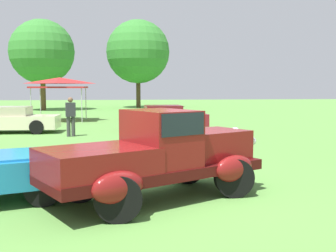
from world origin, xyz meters
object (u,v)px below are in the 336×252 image
at_px(feature_pickup_truck, 157,154).
at_px(canopy_tent_left_field, 60,82).
at_px(show_car_cream, 12,120).
at_px(spectator_by_row, 71,115).
at_px(show_car_burgundy, 166,118).

height_order(feature_pickup_truck, canopy_tent_left_field, canopy_tent_left_field).
bearing_deg(show_car_cream, canopy_tent_left_field, 79.12).
xyz_separation_m(show_car_cream, canopy_tent_left_field, (1.25, 6.52, 1.82)).
relative_size(feature_pickup_truck, spectator_by_row, 2.62).
height_order(show_car_cream, show_car_burgundy, same).
distance_m(feature_pickup_truck, show_car_cream, 13.43).
bearing_deg(show_car_cream, spectator_by_row, -32.12).
xyz_separation_m(feature_pickup_truck, show_car_cream, (-5.68, 12.16, -0.27)).
bearing_deg(spectator_by_row, show_car_burgundy, 26.86).
distance_m(show_car_burgundy, canopy_tent_left_field, 8.74).
bearing_deg(canopy_tent_left_field, show_car_burgundy, -45.84).
height_order(feature_pickup_truck, spectator_by_row, feature_pickup_truck).
bearing_deg(show_car_cream, show_car_burgundy, 3.14).
distance_m(feature_pickup_truck, show_car_burgundy, 12.66).
bearing_deg(feature_pickup_truck, show_car_burgundy, 83.08).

